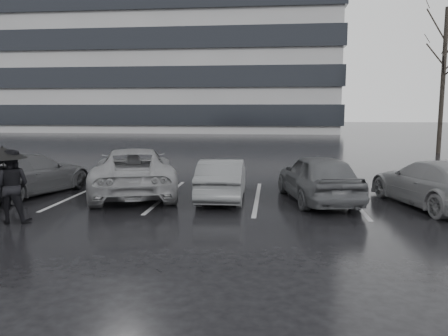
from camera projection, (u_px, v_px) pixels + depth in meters
name	position (u px, v px, depth m)	size (l,w,h in m)	color
ground	(229.00, 218.00, 10.77)	(160.00, 160.00, 0.00)	black
office_building	(101.00, 21.00, 58.50)	(61.00, 26.00, 29.00)	gray
car_main	(318.00, 178.00, 12.61)	(1.64, 4.08, 1.39)	black
car_west_a	(222.00, 179.00, 12.95)	(1.27, 3.64, 1.20)	#313134
car_west_b	(134.00, 171.00, 13.70)	(2.41, 5.22, 1.45)	#555457
car_west_c	(28.00, 174.00, 13.56)	(1.82, 4.48, 1.30)	black
car_east	(434.00, 183.00, 11.91)	(1.81, 4.45, 1.29)	#555457
pedestrian_right	(11.00, 186.00, 10.24)	(0.84, 0.66, 1.74)	black
umbrella	(2.00, 153.00, 10.15)	(1.07, 1.07, 1.82)	black
stall_stripes	(211.00, 197.00, 13.32)	(19.72, 5.00, 0.00)	#939395
tree_north	(443.00, 82.00, 25.74)	(0.26, 0.26, 8.50)	black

